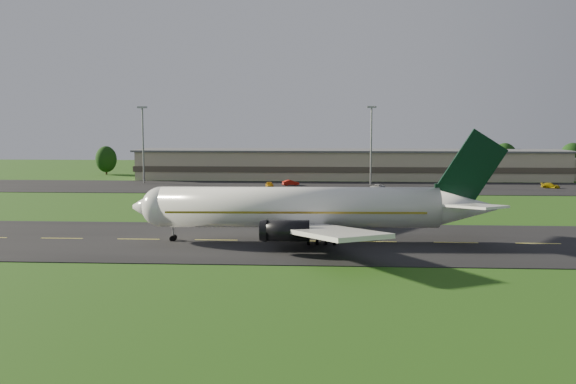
# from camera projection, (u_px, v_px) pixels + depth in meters

# --- Properties ---
(ground) EXTENTS (360.00, 360.00, 0.00)m
(ground) POSITION_uv_depth(u_px,v_px,m) (375.00, 242.00, 88.02)
(ground) COLOR #214A12
(ground) RESTS_ON ground
(taxiway) EXTENTS (220.00, 30.00, 0.10)m
(taxiway) POSITION_uv_depth(u_px,v_px,m) (375.00, 242.00, 88.01)
(taxiway) COLOR black
(taxiway) RESTS_ON ground
(apron) EXTENTS (260.00, 30.00, 0.10)m
(apron) POSITION_uv_depth(u_px,v_px,m) (353.00, 188.00, 159.45)
(apron) COLOR black
(apron) RESTS_ON ground
(airliner) EXTENTS (51.29, 42.15, 15.57)m
(airliner) POSITION_uv_depth(u_px,v_px,m) (306.00, 208.00, 88.08)
(airliner) COLOR white
(airliner) RESTS_ON ground
(terminal) EXTENTS (145.00, 16.00, 8.40)m
(terminal) POSITION_uv_depth(u_px,v_px,m) (372.00, 165.00, 182.63)
(terminal) COLOR #B8AE8C
(terminal) RESTS_ON ground
(light_mast_west) EXTENTS (2.40, 1.20, 20.35)m
(light_mast_west) POSITION_uv_depth(u_px,v_px,m) (143.00, 135.00, 169.14)
(light_mast_west) COLOR gray
(light_mast_west) RESTS_ON ground
(light_mast_centre) EXTENTS (2.40, 1.20, 20.35)m
(light_mast_centre) POSITION_uv_depth(u_px,v_px,m) (371.00, 136.00, 165.69)
(light_mast_centre) COLOR gray
(light_mast_centre) RESTS_ON ground
(tree_line) EXTENTS (197.47, 9.37, 10.47)m
(tree_line) POSITION_uv_depth(u_px,v_px,m) (487.00, 160.00, 190.30)
(tree_line) COLOR black
(tree_line) RESTS_ON ground
(service_vehicle_a) EXTENTS (2.54, 4.67, 1.51)m
(service_vehicle_a) POSITION_uv_depth(u_px,v_px,m) (270.00, 185.00, 158.18)
(service_vehicle_a) COLOR orange
(service_vehicle_a) RESTS_ON apron
(service_vehicle_b) EXTENTS (4.49, 2.95, 1.40)m
(service_vehicle_b) POSITION_uv_depth(u_px,v_px,m) (291.00, 183.00, 164.16)
(service_vehicle_b) COLOR #AA150B
(service_vehicle_b) RESTS_ON apron
(service_vehicle_c) EXTENTS (4.44, 5.50, 1.39)m
(service_vehicle_c) POSITION_uv_depth(u_px,v_px,m) (377.00, 187.00, 153.61)
(service_vehicle_c) COLOR silver
(service_vehicle_c) RESTS_ON apron
(service_vehicle_d) EXTENTS (4.75, 3.29, 1.28)m
(service_vehicle_d) POSITION_uv_depth(u_px,v_px,m) (550.00, 186.00, 157.57)
(service_vehicle_d) COLOR gold
(service_vehicle_d) RESTS_ON apron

